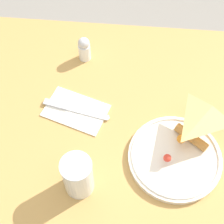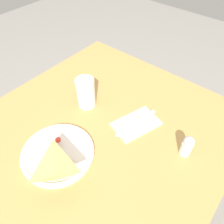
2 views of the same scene
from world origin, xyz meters
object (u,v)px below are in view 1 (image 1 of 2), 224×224
object	(u,v)px
napkin_folded	(76,110)
butter_knife	(72,109)
milk_glass	(78,176)
salt_shaker	(84,49)
dining_table	(117,158)
plate_pizza	(176,156)

from	to	relation	value
napkin_folded	butter_knife	size ratio (longest dim) A/B	1.01
milk_glass	butter_knife	xyz separation A→B (m)	(-0.05, 0.22, -0.05)
milk_glass	salt_shaker	size ratio (longest dim) A/B	1.52
dining_table	napkin_folded	size ratio (longest dim) A/B	4.97
dining_table	napkin_folded	xyz separation A→B (m)	(-0.13, 0.09, 0.11)
plate_pizza	milk_glass	xyz separation A→B (m)	(-0.24, -0.10, 0.05)
milk_glass	butter_knife	size ratio (longest dim) A/B	0.65
napkin_folded	plate_pizza	bearing A→B (deg)	-23.66
dining_table	butter_knife	bearing A→B (deg)	146.65
dining_table	napkin_folded	distance (m)	0.19
butter_knife	salt_shaker	distance (m)	0.20
plate_pizza	dining_table	bearing A→B (deg)	167.01
plate_pizza	salt_shaker	bearing A→B (deg)	130.95
milk_glass	butter_knife	bearing A→B (deg)	103.28
salt_shaker	milk_glass	bearing A→B (deg)	-84.22
dining_table	butter_knife	distance (m)	0.20
napkin_folded	salt_shaker	size ratio (longest dim) A/B	2.37
dining_table	milk_glass	world-z (taller)	milk_glass
butter_knife	salt_shaker	xyz separation A→B (m)	(0.01, 0.20, 0.03)
dining_table	plate_pizza	bearing A→B (deg)	-12.99
dining_table	napkin_folded	world-z (taller)	napkin_folded
napkin_folded	dining_table	bearing A→B (deg)	-34.72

